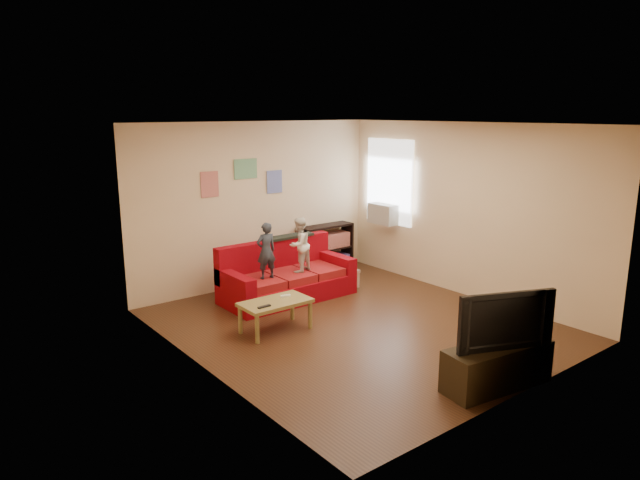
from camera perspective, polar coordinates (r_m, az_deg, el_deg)
room_shell at (r=7.52m, az=3.76°, el=1.16°), size 4.52×5.02×2.72m
sofa at (r=8.93m, az=-3.48°, el=-3.86°), size 2.06×0.95×0.90m
child_a at (r=8.41m, az=-5.41°, el=-1.07°), size 0.33×0.23×0.84m
child_b at (r=8.74m, az=-2.10°, el=-0.48°), size 0.49×0.43×0.85m
coffee_table at (r=7.59m, az=-4.48°, el=-6.51°), size 0.93×0.51×0.42m
remote at (r=7.34m, az=-5.60°, el=-6.64°), size 0.18×0.05×0.02m
game_controller at (r=7.71m, az=-3.45°, el=-5.60°), size 0.14×0.07×0.03m
bookshelf at (r=10.25m, az=0.50°, el=-1.16°), size 1.08×0.33×0.87m
window at (r=10.16m, az=6.95°, el=5.81°), size 0.04×1.08×1.48m
ac_unit at (r=10.16m, az=6.39°, el=2.63°), size 0.28×0.55×0.35m
artwork_left at (r=9.01m, az=-10.98°, el=5.48°), size 0.30×0.01×0.40m
artwork_center at (r=9.30m, az=-7.45°, el=7.07°), size 0.42×0.01×0.32m
artwork_right at (r=9.62m, az=-4.58°, el=5.83°), size 0.30×0.01×0.38m
file_box at (r=9.45m, az=2.40°, el=-3.87°), size 0.44×0.33×0.30m
tv_stand at (r=6.44m, az=17.29°, el=-11.95°), size 1.29×0.60×0.46m
television at (r=6.23m, az=17.62°, el=-7.42°), size 1.04×0.55×0.62m
tissue at (r=9.18m, az=1.14°, el=-5.04°), size 0.12×0.12×0.10m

